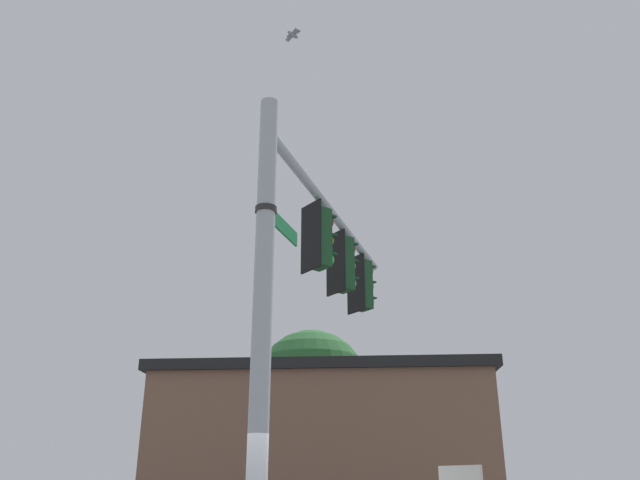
# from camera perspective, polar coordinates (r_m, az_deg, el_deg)

# --- Properties ---
(signal_pole) EXTENTS (0.26, 0.26, 7.16)m
(signal_pole) POSITION_cam_1_polar(r_m,az_deg,el_deg) (8.06, -5.33, -9.35)
(signal_pole) COLOR #ADB2B7
(signal_pole) RESTS_ON ground
(mast_arm) EXTENTS (3.65, 5.27, 0.17)m
(mast_arm) POSITION_cam_1_polar(r_m,az_deg,el_deg) (11.81, 1.25, 2.26)
(mast_arm) COLOR #ADB2B7
(traffic_light_nearest_pole) EXTENTS (0.54, 0.49, 1.31)m
(traffic_light_nearest_pole) POSITION_cam_1_polar(r_m,az_deg,el_deg) (10.77, -0.00, 0.16)
(traffic_light_nearest_pole) COLOR black
(traffic_light_mid_inner) EXTENTS (0.54, 0.49, 1.31)m
(traffic_light_mid_inner) POSITION_cam_1_polar(r_m,az_deg,el_deg) (12.04, 2.15, -2.20)
(traffic_light_mid_inner) COLOR black
(traffic_light_mid_outer) EXTENTS (0.54, 0.49, 1.31)m
(traffic_light_mid_outer) POSITION_cam_1_polar(r_m,az_deg,el_deg) (13.34, 3.89, -4.09)
(traffic_light_mid_outer) COLOR black
(street_name_sign) EXTENTS (0.82, 1.14, 0.22)m
(street_name_sign) POSITION_cam_1_polar(r_m,az_deg,el_deg) (8.92, -4.07, 1.89)
(street_name_sign) COLOR #147238
(bird_flying) EXTENTS (0.37, 0.28, 0.13)m
(bird_flying) POSITION_cam_1_polar(r_m,az_deg,el_deg) (12.91, -2.47, 18.07)
(bird_flying) COLOR gray
(storefront_building) EXTENTS (11.47, 11.65, 5.14)m
(storefront_building) POSITION_cam_1_polar(r_m,az_deg,el_deg) (20.06, 0.51, -19.49)
(storefront_building) COLOR brown
(storefront_building) RESTS_ON ground
(tree_by_storefront) EXTENTS (3.79, 3.79, 6.96)m
(tree_by_storefront) POSITION_cam_1_polar(r_m,az_deg,el_deg) (21.81, -0.79, -13.15)
(tree_by_storefront) COLOR #4C3823
(tree_by_storefront) RESTS_ON ground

